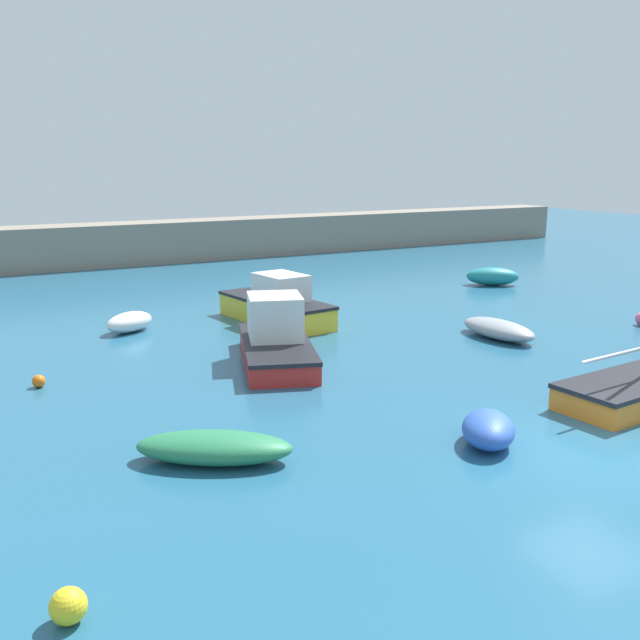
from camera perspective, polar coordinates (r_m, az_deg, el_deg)
The scene contains 11 objects.
ground_plane at distance 16.96m, azimuth 21.00°, elevation -10.11°, with size 120.00×120.00×0.20m, color #235B7A.
harbor_breakwater at distance 45.31m, azimuth -13.22°, elevation 6.09°, with size 64.30×2.77×2.49m, color gray.
rowboat_blue_near at distance 26.17m, azimuth 14.08°, elevation -0.71°, with size 1.48×3.25×0.65m.
fishing_dinghy_green at distance 27.22m, azimuth -15.00°, elevation -0.15°, with size 2.28×1.93×0.73m.
dinghy_near_pier at distance 16.49m, azimuth 13.32°, elevation -8.50°, with size 2.08×2.16×0.73m.
cabin_cruiser_white at distance 22.40m, azimuth -3.54°, elevation -1.55°, with size 3.74×5.66×2.08m.
rowboat_white_midwater at distance 15.38m, azimuth -8.46°, elevation -10.05°, with size 3.51×2.89×0.64m.
open_tender_yellow at distance 37.09m, azimuth 13.64°, elevation 3.41°, with size 2.86×2.50×0.90m.
motorboat_with_cabin at distance 27.74m, azimuth -3.47°, elevation 1.21°, with size 2.72×5.69×1.96m.
mooring_buoy_yellow at distance 11.07m, azimuth -19.50°, elevation -20.76°, with size 0.52×0.52×0.52m, color yellow.
mooring_buoy_orange at distance 21.47m, azimuth -21.59°, elevation -4.57°, with size 0.36×0.36×0.36m, color orange.
Camera 1 is at (-12.30, -9.81, 6.25)m, focal length 40.00 mm.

